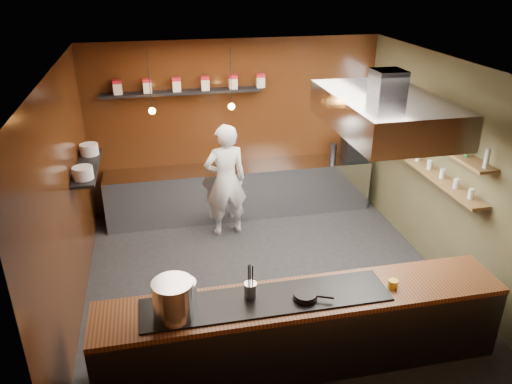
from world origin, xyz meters
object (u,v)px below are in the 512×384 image
object	(u,v)px
stockpot_large	(174,299)
espresso_machine	(355,147)
chef	(226,181)
extractor_hood	(385,112)
stockpot_small	(182,294)

from	to	relation	value
stockpot_large	espresso_machine	xyz separation A→B (m)	(3.45, 3.84, -0.03)
stockpot_large	espresso_machine	world-z (taller)	stockpot_large
espresso_machine	chef	bearing A→B (deg)	-161.06
extractor_hood	chef	bearing A→B (deg)	130.50
stockpot_small	espresso_machine	size ratio (longest dim) A/B	0.75
extractor_hood	stockpot_large	size ratio (longest dim) A/B	4.91
extractor_hood	espresso_machine	distance (m)	3.03
extractor_hood	chef	size ratio (longest dim) A/B	1.07
extractor_hood	stockpot_large	distance (m)	3.24
stockpot_large	chef	bearing A→B (deg)	72.57
extractor_hood	espresso_machine	bearing A→B (deg)	72.71
stockpot_large	chef	distance (m)	3.36
chef	stockpot_small	bearing A→B (deg)	66.71
extractor_hood	stockpot_small	bearing A→B (deg)	-156.13
stockpot_large	stockpot_small	bearing A→B (deg)	58.07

